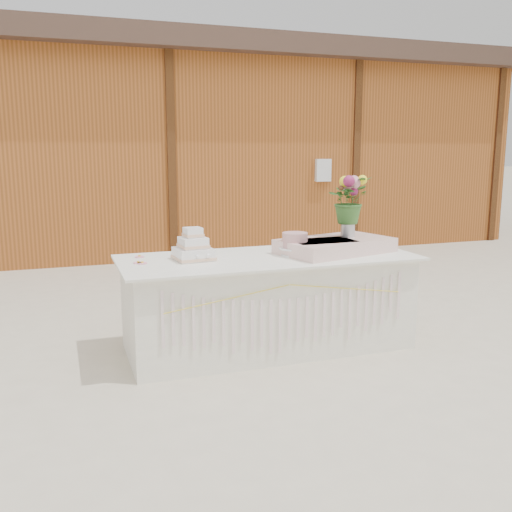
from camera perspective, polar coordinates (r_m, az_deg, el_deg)
The scene contains 9 objects.
ground at distance 4.83m, azimuth 1.19°, elevation -9.06°, with size 80.00×80.00×0.00m, color beige.
barn at distance 10.37m, azimuth -10.68°, elevation 10.73°, with size 12.60×4.60×3.30m.
cake_table at distance 4.71m, azimuth 1.23°, elevation -4.63°, with size 2.40×1.00×0.77m.
wedding_cake at distance 4.49m, azimuth -6.29°, elevation 0.71°, with size 0.31×0.31×0.26m.
pink_cake_stand at distance 4.65m, azimuth 3.91°, elevation 1.33°, with size 0.26×0.26×0.19m.
satin_runner at distance 4.83m, azimuth 7.93°, elevation 1.03°, with size 0.93×0.54×0.12m, color #FFD5CD.
flower_vase at distance 4.94m, azimuth 9.16°, elevation 2.85°, with size 0.12×0.12×0.16m, color silver.
bouquet at distance 4.91m, azimuth 9.26°, elevation 6.09°, with size 0.36×0.31×0.40m, color #37692A.
loose_flowers at distance 4.50m, azimuth -11.76°, elevation -0.45°, with size 0.15×0.36×0.02m, color pink, non-canonical shape.
Camera 1 is at (-1.59, -4.26, 1.63)m, focal length 40.00 mm.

